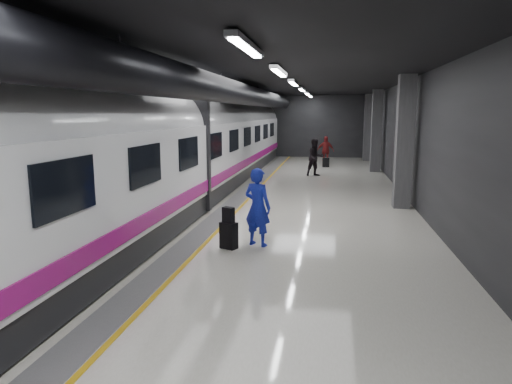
{
  "coord_description": "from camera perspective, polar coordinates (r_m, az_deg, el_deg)",
  "views": [
    {
      "loc": [
        2.1,
        -14.14,
        3.24
      ],
      "look_at": [
        0.16,
        -2.32,
        1.16
      ],
      "focal_mm": 32.0,
      "sensor_mm": 36.0,
      "label": 1
    }
  ],
  "objects": [
    {
      "name": "traveler_far_a",
      "position": [
        23.85,
        7.42,
        4.31
      ],
      "size": [
        1.17,
        1.08,
        1.94
      ],
      "primitive_type": "imported",
      "rotation": [
        0.0,
        0.0,
        0.47
      ],
      "color": "black",
      "rests_on": "ground"
    },
    {
      "name": "traveler_far_b",
      "position": [
        28.96,
        8.67,
        5.13
      ],
      "size": [
        1.1,
        0.54,
        1.81
      ],
      "primitive_type": "imported",
      "rotation": [
        0.0,
        0.0,
        0.09
      ],
      "color": "maroon",
      "rests_on": "ground"
    },
    {
      "name": "ground",
      "position": [
        14.66,
        0.86,
        -2.91
      ],
      "size": [
        40.0,
        40.0,
        0.0
      ],
      "primitive_type": "plane",
      "color": "silver",
      "rests_on": "ground"
    },
    {
      "name": "platform_hall",
      "position": [
        15.28,
        0.36,
        10.97
      ],
      "size": [
        10.02,
        40.02,
        4.51
      ],
      "color": "black",
      "rests_on": "ground"
    },
    {
      "name": "train",
      "position": [
        15.16,
        -11.4,
        5.24
      ],
      "size": [
        3.05,
        38.0,
        4.05
      ],
      "color": "black",
      "rests_on": "ground"
    },
    {
      "name": "suitcase_far",
      "position": [
        27.96,
        8.73,
        3.68
      ],
      "size": [
        0.41,
        0.3,
        0.56
      ],
      "primitive_type": "cube",
      "rotation": [
        0.0,
        0.0,
        0.13
      ],
      "color": "black",
      "rests_on": "ground"
    },
    {
      "name": "traveler_main",
      "position": [
        11.16,
        0.2,
        -1.9
      ],
      "size": [
        0.83,
        0.7,
        1.93
      ],
      "primitive_type": "imported",
      "rotation": [
        0.0,
        0.0,
        2.75
      ],
      "color": "#192EBE",
      "rests_on": "ground"
    },
    {
      "name": "suitcase_main",
      "position": [
        11.07,
        -3.42,
        -5.44
      ],
      "size": [
        0.46,
        0.39,
        0.65
      ],
      "primitive_type": "cube",
      "rotation": [
        0.0,
        0.0,
        -0.42
      ],
      "color": "black",
      "rests_on": "ground"
    },
    {
      "name": "shoulder_bag",
      "position": [
        10.93,
        -3.48,
        -2.89
      ],
      "size": [
        0.32,
        0.26,
        0.38
      ],
      "primitive_type": "cube",
      "rotation": [
        0.0,
        0.0,
        -0.46
      ],
      "color": "black",
      "rests_on": "suitcase_main"
    }
  ]
}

